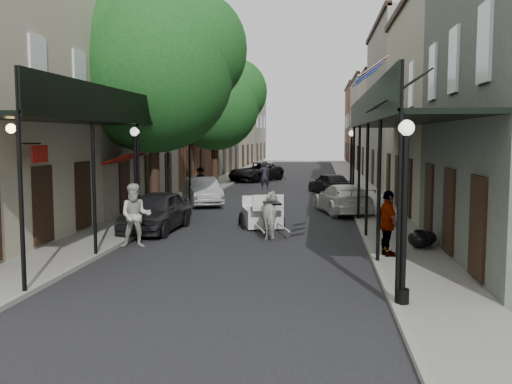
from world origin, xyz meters
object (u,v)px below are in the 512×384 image
(carriage, at_px, (261,201))
(pedestrian_sidewalk_left, at_px, (201,179))
(tree_near, at_px, (163,65))
(lamppost_right_near, at_px, (404,209))
(car_left_near, at_px, (156,211))
(tree_far, at_px, (220,101))
(pedestrian_walking, at_px, (136,216))
(car_right_far, at_px, (330,183))
(car_right_near, at_px, (343,199))
(pedestrian_sidewalk_right, at_px, (388,223))
(lamppost_right_far, at_px, (351,163))
(lamppost_left, at_px, (136,178))
(car_left_far, at_px, (256,172))
(car_left_mid, at_px, (202,191))
(horse, at_px, (272,215))

(carriage, relative_size, pedestrian_sidewalk_left, 1.77)
(tree_near, bearing_deg, lamppost_right_near, -55.73)
(pedestrian_sidewalk_left, xyz_separation_m, car_left_near, (1.35, -14.28, -0.11))
(car_left_near, bearing_deg, tree_far, 95.34)
(pedestrian_walking, relative_size, car_right_far, 0.53)
(car_right_near, bearing_deg, pedestrian_sidewalk_right, 81.94)
(pedestrian_walking, xyz_separation_m, car_right_near, (6.81, 8.76, -0.34))
(lamppost_right_far, relative_size, car_right_far, 0.96)
(lamppost_left, relative_size, pedestrian_walking, 1.83)
(tree_far, xyz_separation_m, car_left_far, (1.65, 6.59, -5.10))
(car_right_far, bearing_deg, pedestrian_walking, 46.22)
(pedestrian_sidewalk_right, height_order, car_left_mid, pedestrian_sidewalk_right)
(pedestrian_walking, bearing_deg, car_right_far, 56.07)
(lamppost_right_far, xyz_separation_m, car_left_near, (-7.70, -11.22, -1.30))
(car_left_far, bearing_deg, pedestrian_walking, -66.82)
(lamppost_right_far, height_order, pedestrian_sidewalk_left, lamppost_right_far)
(car_left_far, bearing_deg, tree_far, -79.22)
(pedestrian_walking, height_order, car_right_near, pedestrian_walking)
(car_left_near, distance_m, car_right_far, 16.13)
(lamppost_right_near, xyz_separation_m, horse, (-3.32, 8.00, -1.27))
(lamppost_right_near, distance_m, pedestrian_walking, 9.44)
(lamppost_right_near, height_order, pedestrian_sidewalk_right, lamppost_right_near)
(car_right_near, bearing_deg, car_right_far, -100.43)
(car_right_far, bearing_deg, tree_far, -44.38)
(carriage, bearing_deg, pedestrian_walking, -142.55)
(tree_far, bearing_deg, car_left_far, 75.98)
(tree_near, bearing_deg, car_left_near, -80.03)
(tree_near, distance_m, car_right_near, 9.87)
(lamppost_right_far, distance_m, pedestrian_sidewalk_left, 9.63)
(lamppost_left, xyz_separation_m, pedestrian_sidewalk_left, (-0.85, 15.06, -1.19))
(tree_near, relative_size, lamppost_right_far, 2.60)
(lamppost_left, xyz_separation_m, lamppost_right_far, (8.20, 12.00, 0.00))
(lamppost_left, relative_size, horse, 2.00)
(pedestrian_sidewalk_left, distance_m, car_right_near, 12.03)
(pedestrian_sidewalk_left, relative_size, car_right_far, 0.38)
(car_right_near, bearing_deg, horse, 54.30)
(tree_far, distance_m, lamppost_right_near, 27.74)
(tree_near, relative_size, car_left_near, 2.19)
(tree_far, height_order, lamppost_left, tree_far)
(lamppost_left, bearing_deg, car_right_far, 65.36)
(tree_near, distance_m, car_left_near, 6.70)
(pedestrian_sidewalk_left, bearing_deg, lamppost_right_far, 162.48)
(pedestrian_sidewalk_right, distance_m, car_right_far, 18.85)
(pedestrian_sidewalk_right, xyz_separation_m, car_left_far, (-6.94, 28.07, -0.31))
(horse, xyz_separation_m, car_left_far, (-3.38, 24.77, -0.04))
(carriage, bearing_deg, car_right_near, 35.28)
(lamppost_left, height_order, car_right_near, lamppost_left)
(pedestrian_sidewalk_left, xyz_separation_m, pedestrian_sidewalk_right, (9.29, -18.36, 0.20))
(pedestrian_sidewalk_left, distance_m, car_right_far, 7.98)
(tree_near, xyz_separation_m, pedestrian_sidewalk_left, (-0.76, 10.88, -5.63))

